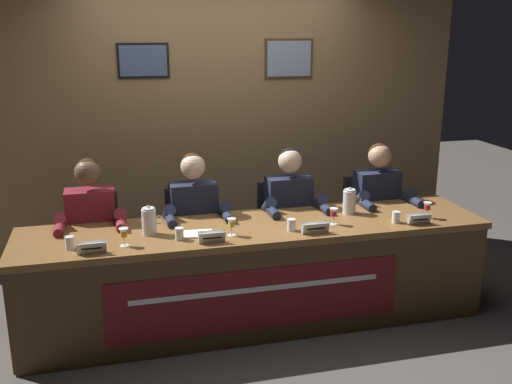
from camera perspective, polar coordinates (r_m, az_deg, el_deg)
The scene contains 26 objects.
ground_plane at distance 4.60m, azimuth 0.00°, elevation -12.16°, with size 12.00×12.00×0.00m, color #4C4742.
wall_back_panelled at distance 5.52m, azimuth -3.69°, elevation 6.89°, with size 4.60×0.14×2.60m.
conference_table at distance 4.28m, azimuth 0.35°, elevation -6.72°, with size 3.40×0.76×0.76m.
chair_far_left at distance 4.82m, azimuth -15.32°, elevation -5.74°, with size 0.44×0.44×0.89m.
panelist_far_left at distance 4.54m, azimuth -15.59°, elevation -3.39°, with size 0.51×0.48×1.22m.
nameplate_far_left at distance 3.90m, azimuth -15.58°, elevation -5.20°, with size 0.18×0.06×0.08m.
juice_glass_far_left at distance 3.96m, azimuth -12.66°, elevation -3.95°, with size 0.06×0.06×0.12m.
water_cup_far_left at distance 4.02m, azimuth -17.54°, elevation -4.76°, with size 0.06×0.06×0.08m.
chair_center_left at distance 4.86m, azimuth -6.12°, elevation -5.08°, with size 0.44×0.44×0.89m.
panelist_center_left at distance 4.58m, azimuth -5.85°, elevation -2.71°, with size 0.51×0.48×1.22m.
nameplate_center_left at distance 3.95m, azimuth -4.30°, elevation -4.36°, with size 0.18×0.06×0.08m.
juice_glass_center_left at distance 4.06m, azimuth -2.38°, elevation -3.08°, with size 0.06×0.06×0.12m.
water_cup_center_left at distance 4.03m, azimuth -7.41°, elevation -4.09°, with size 0.06×0.06×0.08m.
chair_center_right at distance 5.01m, azimuth 2.70°, elevation -4.32°, with size 0.44×0.44×0.89m.
panelist_center_right at distance 4.74m, azimuth 3.45°, elevation -1.98°, with size 0.51×0.48×1.22m.
nameplate_center_right at distance 4.14m, azimuth 5.75°, elevation -3.46°, with size 0.19×0.06×0.08m.
juice_glass_center_right at distance 4.32m, azimuth 7.51°, elevation -2.05°, with size 0.06×0.06×0.12m.
water_cup_center_right at distance 4.18m, azimuth 3.45°, elevation -3.24°, with size 0.06×0.06×0.08m.
chair_far_right at distance 5.28m, azimuth 10.79°, elevation -3.53°, with size 0.44×0.44×0.89m.
panelist_far_right at distance 5.03m, azimuth 11.90°, elevation -1.27°, with size 0.51×0.48×1.22m.
nameplate_far_right at distance 4.46m, azimuth 15.47°, elevation -2.51°, with size 0.18×0.06×0.08m.
juice_glass_far_right at distance 4.61m, azimuth 16.22°, elevation -1.41°, with size 0.06×0.06×0.12m.
water_cup_far_right at distance 4.45m, azimuth 13.37°, elevation -2.43°, with size 0.06×0.06×0.08m.
water_pitcher_left_side at distance 4.15m, azimuth -10.28°, elevation -2.80°, with size 0.15×0.10×0.21m.
water_pitcher_right_side at distance 4.59m, azimuth 9.03°, elevation -0.91°, with size 0.15×0.10×0.21m.
document_stack_center_left at distance 4.12m, azimuth -5.65°, elevation -4.04°, with size 0.22×0.17×0.01m.
Camera 1 is at (-1.01, -3.93, 2.15)m, focal length 41.41 mm.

